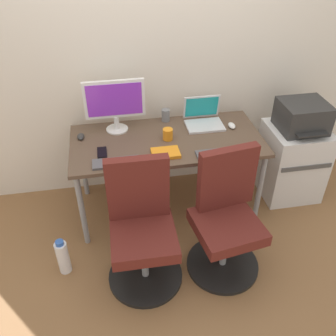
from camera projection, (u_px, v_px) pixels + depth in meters
ground_plane at (167, 206)px, 3.37m from camera, size 5.28×5.28×0.00m
back_wall at (157, 47)px, 2.96m from camera, size 4.40×0.04×2.60m
desk at (167, 146)px, 2.99m from camera, size 1.53×0.72×0.71m
office_chair_left at (142, 230)px, 2.54m from camera, size 0.54×0.54×0.94m
office_chair_right at (226, 219)px, 2.63m from camera, size 0.54×0.54×0.94m
side_cabinet at (292, 161)px, 3.35m from camera, size 0.50×0.48×0.68m
printer at (303, 116)px, 3.08m from camera, size 0.38×0.40×0.24m
water_bottle_on_floor at (63, 257)px, 2.71m from camera, size 0.09×0.09×0.31m
desktop_monitor at (115, 102)px, 2.93m from camera, size 0.48×0.18×0.43m
open_laptop at (203, 118)px, 3.13m from camera, size 0.31×0.26×0.23m
keyboard_by_monitor at (116, 163)px, 2.68m from camera, size 0.34×0.12×0.02m
keyboard_by_laptop at (219, 154)px, 2.78m from camera, size 0.34×0.12×0.02m
mouse_by_monitor at (81, 136)px, 2.96m from camera, size 0.06×0.10×0.03m
mouse_by_laptop at (232, 126)px, 3.10m from camera, size 0.06×0.10×0.03m
coffee_mug at (168, 135)px, 2.93m from camera, size 0.08×0.08×0.09m
pen_cup at (166, 115)px, 3.17m from camera, size 0.07×0.07×0.10m
phone_near_monitor at (102, 152)px, 2.79m from camera, size 0.07×0.14×0.01m
notebook at (166, 153)px, 2.77m from camera, size 0.21×0.15×0.03m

